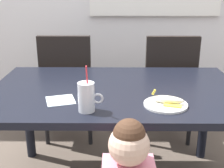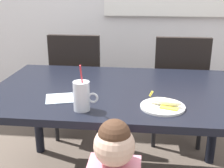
# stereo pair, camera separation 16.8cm
# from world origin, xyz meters

# --- Properties ---
(dining_table) EXTENTS (1.55, 0.96, 0.73)m
(dining_table) POSITION_xyz_m (0.00, 0.00, 0.65)
(dining_table) COLOR black
(dining_table) RESTS_ON ground
(dining_chair_left) EXTENTS (0.44, 0.45, 0.96)m
(dining_chair_left) POSITION_xyz_m (-0.41, 0.69, 0.54)
(dining_chair_left) COLOR black
(dining_chair_left) RESTS_ON ground
(dining_chair_right) EXTENTS (0.44, 0.45, 0.96)m
(dining_chair_right) POSITION_xyz_m (0.45, 0.69, 0.54)
(dining_chair_right) COLOR black
(dining_chair_right) RESTS_ON ground
(milk_cup) EXTENTS (0.13, 0.09, 0.25)m
(milk_cup) POSITION_xyz_m (-0.15, -0.34, 0.80)
(milk_cup) COLOR silver
(milk_cup) RESTS_ON dining_table
(snack_plate) EXTENTS (0.23, 0.23, 0.01)m
(snack_plate) POSITION_xyz_m (0.26, -0.27, 0.74)
(snack_plate) COLOR white
(snack_plate) RESTS_ON dining_table
(peeled_banana) EXTENTS (0.18, 0.13, 0.07)m
(peeled_banana) POSITION_xyz_m (0.27, -0.27, 0.77)
(peeled_banana) COLOR #F4EAC6
(peeled_banana) RESTS_ON snack_plate
(paper_napkin) EXTENTS (0.19, 0.19, 0.00)m
(paper_napkin) POSITION_xyz_m (-0.31, -0.21, 0.74)
(paper_napkin) COLOR silver
(paper_napkin) RESTS_ON dining_table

